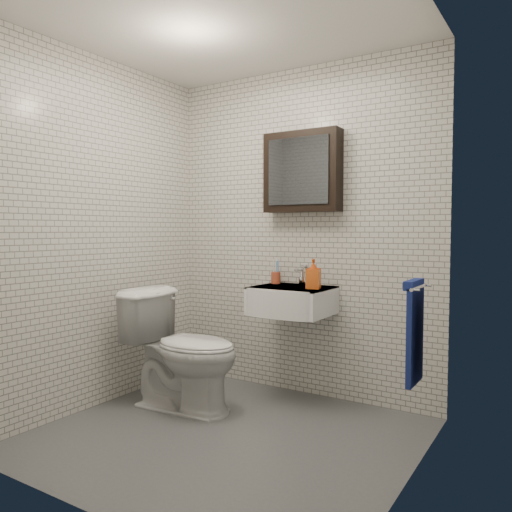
# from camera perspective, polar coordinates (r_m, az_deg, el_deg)

# --- Properties ---
(ground) EXTENTS (2.20, 2.00, 0.01)m
(ground) POSITION_cam_1_polar(r_m,az_deg,el_deg) (3.26, -3.52, -19.78)
(ground) COLOR #505358
(ground) RESTS_ON ground
(room_shell) EXTENTS (2.22, 2.02, 2.51)m
(room_shell) POSITION_cam_1_polar(r_m,az_deg,el_deg) (3.01, -3.61, 6.81)
(room_shell) COLOR silver
(room_shell) RESTS_ON ground
(washbasin) EXTENTS (0.55, 0.50, 0.20)m
(washbasin) POSITION_cam_1_polar(r_m,az_deg,el_deg) (3.64, 3.86, -5.06)
(washbasin) COLOR white
(washbasin) RESTS_ON room_shell
(faucet) EXTENTS (0.06, 0.20, 0.15)m
(faucet) POSITION_cam_1_polar(r_m,az_deg,el_deg) (3.79, 5.27, -2.28)
(faucet) COLOR silver
(faucet) RESTS_ON washbasin
(mirror_cabinet) EXTENTS (0.60, 0.15, 0.60)m
(mirror_cabinet) POSITION_cam_1_polar(r_m,az_deg,el_deg) (3.80, 5.30, 9.55)
(mirror_cabinet) COLOR black
(mirror_cabinet) RESTS_ON room_shell
(towel_rail) EXTENTS (0.09, 0.30, 0.58)m
(towel_rail) POSITION_cam_1_polar(r_m,az_deg,el_deg) (2.93, 17.70, -7.79)
(towel_rail) COLOR silver
(towel_rail) RESTS_ON room_shell
(toothbrush_cup) EXTENTS (0.09, 0.09, 0.20)m
(toothbrush_cup) POSITION_cam_1_polar(r_m,az_deg,el_deg) (3.88, 2.27, -2.42)
(toothbrush_cup) COLOR #B1462C
(toothbrush_cup) RESTS_ON washbasin
(soap_bottle) EXTENTS (0.12, 0.12, 0.21)m
(soap_bottle) POSITION_cam_1_polar(r_m,az_deg,el_deg) (3.54, 6.58, -2.03)
(soap_bottle) COLOR orange
(soap_bottle) RESTS_ON washbasin
(toilet) EXTENTS (0.85, 0.52, 0.84)m
(toilet) POSITION_cam_1_polar(r_m,az_deg,el_deg) (3.61, -8.31, -10.55)
(toilet) COLOR white
(toilet) RESTS_ON ground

